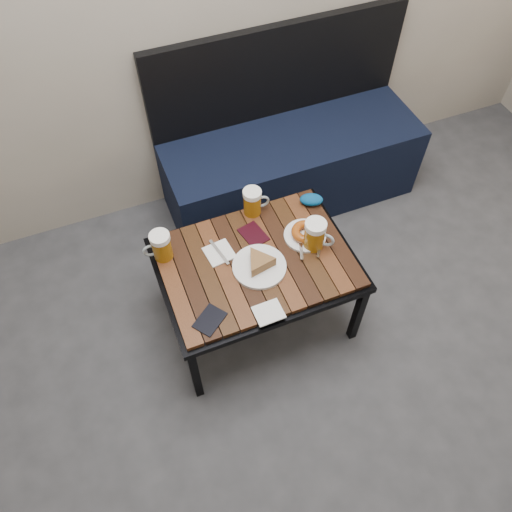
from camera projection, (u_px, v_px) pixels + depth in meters
name	position (u px, v px, depth m)	size (l,w,h in m)	color
ground	(411.00, 509.00, 1.99)	(4.00, 4.00, 0.00)	#2D2D30
room_shell	(508.00, 24.00, 0.85)	(4.00, 4.00, 4.00)	gray
bench	(289.00, 159.00, 2.79)	(1.40, 0.50, 0.95)	black
cafe_table	(256.00, 266.00, 2.17)	(0.84, 0.62, 0.47)	black
beer_mug_left	(161.00, 246.00, 2.09)	(0.13, 0.09, 0.14)	#945A0B
beer_mug_centre	(253.00, 202.00, 2.24)	(0.12, 0.09, 0.14)	#945A0B
beer_mug_right	(315.00, 235.00, 2.12)	(0.13, 0.13, 0.15)	#945A0B
plate_pie	(259.00, 264.00, 2.09)	(0.23, 0.23, 0.06)	white
plate_bagel	(305.00, 234.00, 2.19)	(0.21, 0.23, 0.05)	white
napkin_left	(219.00, 253.00, 2.15)	(0.13, 0.15, 0.01)	white
napkin_right	(269.00, 312.00, 1.98)	(0.12, 0.10, 0.01)	white
passport_navy	(210.00, 320.00, 1.96)	(0.09, 0.12, 0.01)	black
passport_burgundy	(253.00, 235.00, 2.21)	(0.09, 0.13, 0.01)	black
knit_pouch	(311.00, 200.00, 2.31)	(0.11, 0.07, 0.05)	navy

